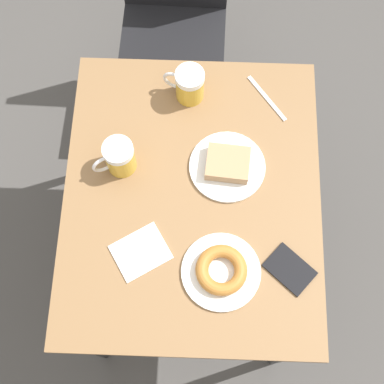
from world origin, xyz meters
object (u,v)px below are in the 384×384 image
object	(u,v)px
beer_mug_left	(119,157)
fork	(267,98)
chair	(174,8)
passport_near_edge	(290,269)
plate_with_cake	(227,165)
beer_mug_center	(189,85)
napkin_folded	(141,252)
plate_with_donut	(221,271)

from	to	relation	value
beer_mug_left	fork	world-z (taller)	beer_mug_left
chair	passport_near_edge	bearing A→B (deg)	-68.76
beer_mug_left	fork	xyz separation A→B (m)	(0.43, 0.24, -0.06)
plate_with_cake	beer_mug_left	xyz separation A→B (m)	(-0.31, -0.00, 0.04)
fork	plate_with_cake	bearing A→B (deg)	-117.02
chair	beer_mug_center	world-z (taller)	chair
beer_mug_left	chair	bearing A→B (deg)	81.48
plate_with_cake	napkin_folded	world-z (taller)	plate_with_cake
beer_mug_left	passport_near_edge	xyz separation A→B (m)	(0.48, -0.29, -0.05)
plate_with_cake	passport_near_edge	distance (m)	0.34
plate_with_donut	beer_mug_center	xyz separation A→B (m)	(-0.11, 0.54, 0.04)
beer_mug_left	beer_mug_center	xyz separation A→B (m)	(0.19, 0.24, 0.00)
passport_near_edge	beer_mug_center	bearing A→B (deg)	118.84
chair	passport_near_edge	size ratio (longest dim) A/B	5.81
plate_with_donut	beer_mug_center	distance (m)	0.56
plate_with_cake	chair	bearing A→B (deg)	105.06
chair	napkin_folded	world-z (taller)	chair
chair	fork	world-z (taller)	chair
plate_with_cake	plate_with_donut	distance (m)	0.31
beer_mug_center	napkin_folded	xyz separation A→B (m)	(-0.11, -0.50, -0.05)
chair	plate_with_cake	world-z (taller)	chair
plate_with_donut	beer_mug_center	size ratio (longest dim) A/B	1.72
napkin_folded	fork	bearing A→B (deg)	54.42
beer_mug_center	napkin_folded	size ratio (longest dim) A/B	0.68
plate_with_cake	napkin_folded	distance (m)	0.35
beer_mug_left	beer_mug_center	distance (m)	0.31
fork	passport_near_edge	world-z (taller)	passport_near_edge
plate_with_donut	fork	bearing A→B (deg)	76.32
chair	plate_with_cake	xyz separation A→B (m)	(0.20, -0.73, 0.24)
plate_with_cake	beer_mug_center	bearing A→B (deg)	116.79
beer_mug_left	beer_mug_center	size ratio (longest dim) A/B	0.95
fork	chair	bearing A→B (deg)	122.19
napkin_folded	beer_mug_left	bearing A→B (deg)	106.01
chair	plate_with_cake	bearing A→B (deg)	-73.52
plate_with_donut	fork	world-z (taller)	plate_with_donut
napkin_folded	plate_with_cake	bearing A→B (deg)	48.07
beer_mug_center	napkin_folded	world-z (taller)	beer_mug_center
beer_mug_center	fork	bearing A→B (deg)	-1.28
chair	beer_mug_left	size ratio (longest dim) A/B	7.42
beer_mug_left	passport_near_edge	distance (m)	0.56
beer_mug_center	fork	size ratio (longest dim) A/B	0.81
beer_mug_left	plate_with_cake	bearing A→B (deg)	0.74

